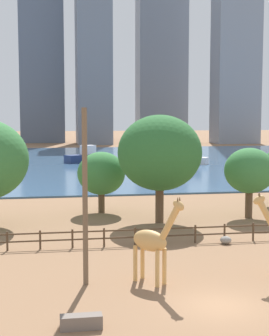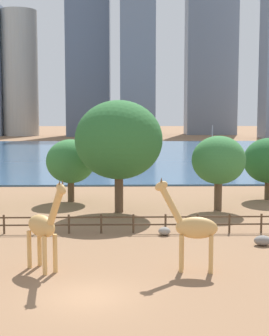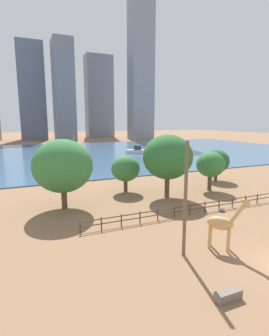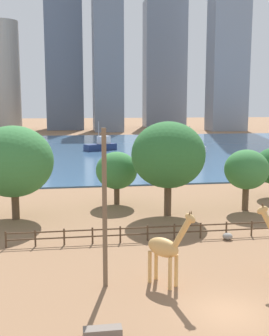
% 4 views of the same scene
% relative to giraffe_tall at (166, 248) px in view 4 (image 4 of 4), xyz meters
% --- Properties ---
extents(ground_plane, '(400.00, 400.00, 0.00)m').
position_rel_giraffe_tall_xyz_m(ground_plane, '(2.53, 76.23, -2.34)').
color(ground_plane, '#8C6647').
extents(harbor_water, '(180.00, 86.00, 0.20)m').
position_rel_giraffe_tall_xyz_m(harbor_water, '(2.53, 73.23, -2.24)').
color(harbor_water, '#3D6084').
rests_on(harbor_water, ground).
extents(giraffe_tall, '(2.66, 3.02, 4.92)m').
position_rel_giraffe_tall_xyz_m(giraffe_tall, '(0.00, 0.00, 0.00)').
color(giraffe_tall, tan).
rests_on(giraffe_tall, ground).
extents(utility_pole, '(0.28, 0.28, 9.47)m').
position_rel_giraffe_tall_xyz_m(utility_pole, '(-3.57, 0.42, 2.39)').
color(utility_pole, brown).
rests_on(utility_pole, ground).
extents(boulder_near_fence, '(0.80, 0.74, 0.55)m').
position_rel_giraffe_tall_xyz_m(boulder_near_fence, '(6.82, 7.59, -2.06)').
color(boulder_near_fence, gray).
rests_on(boulder_near_fence, ground).
extents(feeding_trough, '(1.80, 0.60, 0.60)m').
position_rel_giraffe_tall_xyz_m(feeding_trough, '(-4.18, -5.34, -2.04)').
color(feeding_trough, '#72665B').
rests_on(feeding_trough, ground).
extents(enclosure_fence, '(26.12, 0.14, 1.30)m').
position_rel_giraffe_tall_xyz_m(enclosure_fence, '(2.09, 8.23, -1.58)').
color(enclosure_fence, '#4C3826').
rests_on(enclosure_fence, ground).
extents(tree_left_large, '(4.45, 4.45, 6.22)m').
position_rel_giraffe_tall_xyz_m(tree_left_large, '(11.99, 16.26, 1.84)').
color(tree_left_large, brown).
rests_on(tree_left_large, ground).
extents(tree_center_broad, '(7.09, 7.09, 9.13)m').
position_rel_giraffe_tall_xyz_m(tree_center_broad, '(3.74, 15.59, 3.57)').
color(tree_center_broad, brown).
rests_on(tree_center_broad, ground).
extents(tree_right_tall, '(7.36, 7.36, 8.81)m').
position_rel_giraffe_tall_xyz_m(tree_right_tall, '(-10.74, 16.37, 3.14)').
color(tree_right_tall, brown).
rests_on(tree_right_tall, ground).
extents(tree_left_small, '(4.44, 4.44, 5.71)m').
position_rel_giraffe_tall_xyz_m(tree_left_small, '(-0.69, 20.74, 1.35)').
color(tree_left_small, brown).
rests_on(tree_left_small, ground).
extents(boat_ferry, '(6.48, 5.34, 5.64)m').
position_rel_giraffe_tall_xyz_m(boat_ferry, '(20.32, 64.52, -1.20)').
color(boat_ferry, silver).
rests_on(boat_ferry, harbor_water).
extents(boat_sailboat, '(7.66, 5.64, 6.54)m').
position_rel_giraffe_tall_xyz_m(boat_sailboat, '(1.20, 71.15, -1.05)').
color(boat_sailboat, navy).
rests_on(boat_sailboat, harbor_water).
extents(skyline_tower_needle, '(12.48, 12.48, 42.60)m').
position_rel_giraffe_tall_xyz_m(skyline_tower_needle, '(-31.39, 154.42, 18.96)').
color(skyline_tower_needle, '#ADA89E').
rests_on(skyline_tower_needle, ground).
extents(skyline_block_central, '(14.49, 15.24, 55.10)m').
position_rel_giraffe_tall_xyz_m(skyline_block_central, '(-7.51, 152.67, 25.21)').
color(skyline_block_central, slate).
rests_on(skyline_block_central, ground).
extents(skyline_tower_glass, '(10.77, 14.74, 55.02)m').
position_rel_giraffe_tall_xyz_m(skyline_tower_glass, '(8.68, 138.50, 25.17)').
color(skyline_tower_glass, slate).
rests_on(skyline_tower_glass, ground).
extents(skyline_block_right, '(17.97, 10.66, 54.37)m').
position_rel_giraffe_tall_xyz_m(skyline_block_right, '(36.04, 162.71, 24.85)').
color(skyline_block_right, slate).
rests_on(skyline_block_right, ground).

